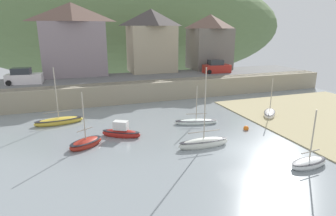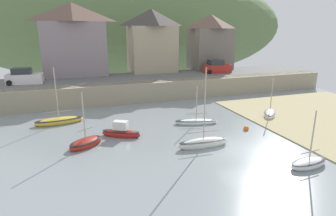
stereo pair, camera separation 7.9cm
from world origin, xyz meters
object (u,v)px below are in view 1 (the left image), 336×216
sailboat_blue_trim (59,121)px  parked_car_by_wall (216,67)px  sailboat_far_left (86,143)px  mooring_buoy (246,128)px  motorboat_with_cabin (309,163)px  fishing_boat_green (204,143)px  waterfront_building_centre (151,40)px  rowboat_small_beached (269,114)px  sailboat_tall_mast (196,122)px  waterfront_building_right (210,41)px  sailboat_nearest_shore (121,132)px  waterfront_building_left (73,39)px  parked_car_near_slipway (24,77)px

sailboat_blue_trim → parked_car_by_wall: 24.69m
sailboat_far_left → mooring_buoy: (14.09, -0.99, -0.12)m
motorboat_with_cabin → sailboat_blue_trim: sailboat_blue_trim is taller
fishing_boat_green → mooring_buoy: bearing=23.6°
waterfront_building_centre → rowboat_small_beached: (7.32, -19.10, -6.85)m
sailboat_tall_mast → rowboat_small_beached: rowboat_small_beached is taller
sailboat_blue_trim → sailboat_far_left: 6.85m
waterfront_building_right → motorboat_with_cabin: size_ratio=2.08×
waterfront_building_centre → sailboat_blue_trim: size_ratio=1.63×
sailboat_nearest_shore → mooring_buoy: 11.30m
sailboat_far_left → waterfront_building_centre: bearing=27.1°
motorboat_with_cabin → sailboat_tall_mast: size_ratio=0.96×
waterfront_building_centre → waterfront_building_right: 9.87m
mooring_buoy → waterfront_building_left: bearing=122.4°
motorboat_with_cabin → rowboat_small_beached: size_ratio=0.98×
rowboat_small_beached → sailboat_blue_trim: bearing=119.2°
waterfront_building_left → waterfront_building_centre: waterfront_building_left is taller
waterfront_building_centre → sailboat_far_left: waterfront_building_centre is taller
waterfront_building_centre → waterfront_building_right: size_ratio=1.07×
fishing_boat_green → rowboat_small_beached: fishing_boat_green is taller
parked_car_near_slipway → waterfront_building_centre: bearing=19.2°
waterfront_building_left → sailboat_nearest_shore: size_ratio=2.86×
fishing_boat_green → parked_car_by_wall: fishing_boat_green is taller
sailboat_blue_trim → sailboat_tall_mast: (12.58, -4.44, -0.06)m
rowboat_small_beached → motorboat_with_cabin: bearing=-163.5°
waterfront_building_left → sailboat_far_left: size_ratio=2.18×
fishing_boat_green → parked_car_near_slipway: size_ratio=1.53×
fishing_boat_green → rowboat_small_beached: size_ratio=1.53×
parked_car_by_wall → sailboat_far_left: bearing=-138.7°
sailboat_far_left → parked_car_by_wall: size_ratio=1.09×
sailboat_blue_trim → parked_car_by_wall: sailboat_blue_trim is taller
rowboat_small_beached → mooring_buoy: 5.48m
rowboat_small_beached → fishing_boat_green: bearing=158.0°
waterfront_building_left → sailboat_tall_mast: (10.26, -18.77, -7.22)m
waterfront_building_right → fishing_boat_green: 27.92m
fishing_boat_green → motorboat_with_cabin: bearing=-43.8°
waterfront_building_centre → sailboat_blue_trim: bearing=-133.5°
parked_car_by_wall → fishing_boat_green: bearing=-118.3°
mooring_buoy → waterfront_building_centre: bearing=96.7°
waterfront_building_centre → rowboat_small_beached: size_ratio=2.20×
waterfront_building_right → sailboat_blue_trim: waterfront_building_right is taller
sailboat_nearest_shore → sailboat_blue_trim: (-5.10, 5.34, -0.10)m
motorboat_with_cabin → parked_car_by_wall: parked_car_by_wall is taller
sailboat_far_left → parked_car_near_slipway: (-5.99, 16.35, 2.93)m
waterfront_building_left → parked_car_near_slipway: size_ratio=2.34×
waterfront_building_left → sailboat_tall_mast: waterfront_building_left is taller
sailboat_blue_trim → parked_car_by_wall: size_ratio=1.36×
motorboat_with_cabin → sailboat_blue_trim: size_ratio=0.73×
waterfront_building_left → sailboat_tall_mast: bearing=-61.3°
waterfront_building_centre → sailboat_far_left: 24.79m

